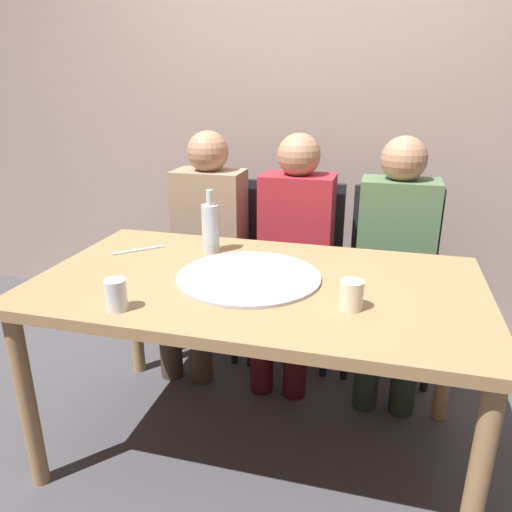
% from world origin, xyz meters
% --- Properties ---
extents(ground_plane, '(8.00, 8.00, 0.00)m').
position_xyz_m(ground_plane, '(0.00, 0.00, 0.00)').
color(ground_plane, '#424247').
extents(back_wall, '(6.00, 0.10, 2.60)m').
position_xyz_m(back_wall, '(0.00, 1.33, 1.30)').
color(back_wall, gray).
rests_on(back_wall, ground_plane).
extents(dining_table, '(1.57, 0.89, 0.73)m').
position_xyz_m(dining_table, '(0.00, 0.00, 0.66)').
color(dining_table, '#99754C').
rests_on(dining_table, ground_plane).
extents(pizza_tray, '(0.52, 0.52, 0.01)m').
position_xyz_m(pizza_tray, '(-0.03, 0.01, 0.74)').
color(pizza_tray, '#ADADB2').
rests_on(pizza_tray, dining_table).
extents(wine_bottle, '(0.07, 0.07, 0.26)m').
position_xyz_m(wine_bottle, '(-0.26, 0.24, 0.84)').
color(wine_bottle, '#B2BCC1').
rests_on(wine_bottle, dining_table).
extents(tumbler_near, '(0.07, 0.07, 0.10)m').
position_xyz_m(tumbler_near, '(-0.36, -0.34, 0.78)').
color(tumbler_near, silver).
rests_on(tumbler_near, dining_table).
extents(tumbler_far, '(0.08, 0.08, 0.09)m').
position_xyz_m(tumbler_far, '(0.34, -0.15, 0.78)').
color(tumbler_far, beige).
rests_on(tumbler_far, dining_table).
extents(table_knife, '(0.17, 0.17, 0.01)m').
position_xyz_m(table_knife, '(-0.56, 0.18, 0.73)').
color(table_knife, '#B7B7BC').
rests_on(table_knife, dining_table).
extents(chair_left, '(0.44, 0.44, 0.90)m').
position_xyz_m(chair_left, '(-0.46, 0.84, 0.51)').
color(chair_left, black).
rests_on(chair_left, ground_plane).
extents(chair_middle, '(0.44, 0.44, 0.90)m').
position_xyz_m(chair_middle, '(0.00, 0.84, 0.51)').
color(chair_middle, black).
rests_on(chair_middle, ground_plane).
extents(chair_right, '(0.44, 0.44, 0.90)m').
position_xyz_m(chair_right, '(0.49, 0.84, 0.51)').
color(chair_right, black).
rests_on(chair_right, ground_plane).
extents(guest_in_sweater, '(0.36, 0.56, 1.17)m').
position_xyz_m(guest_in_sweater, '(-0.46, 0.69, 0.64)').
color(guest_in_sweater, '#937A60').
rests_on(guest_in_sweater, ground_plane).
extents(guest_in_beanie, '(0.36, 0.56, 1.17)m').
position_xyz_m(guest_in_beanie, '(0.00, 0.69, 0.64)').
color(guest_in_beanie, maroon).
rests_on(guest_in_beanie, ground_plane).
extents(guest_by_wall, '(0.36, 0.56, 1.17)m').
position_xyz_m(guest_by_wall, '(0.49, 0.69, 0.64)').
color(guest_by_wall, '#4C6B47').
rests_on(guest_by_wall, ground_plane).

